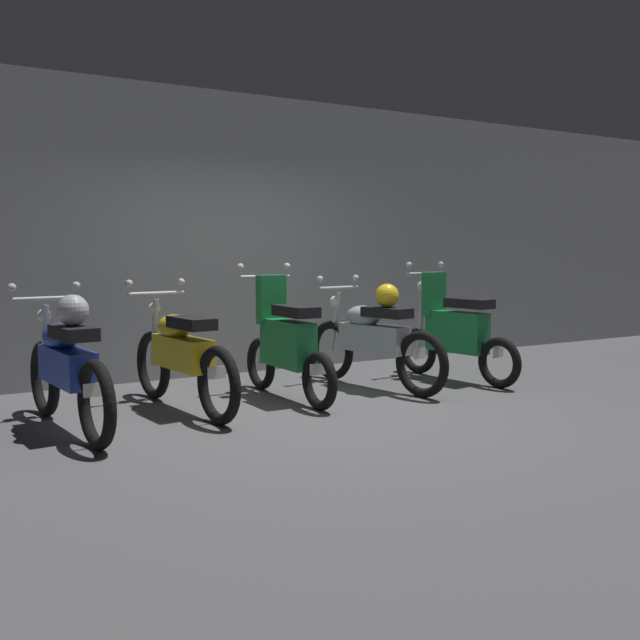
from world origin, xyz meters
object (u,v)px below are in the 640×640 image
motorbike_slot_0 (67,364)px  motorbike_slot_2 (286,344)px  motorbike_slot_1 (181,355)px  motorbike_slot_4 (454,332)px  motorbike_slot_3 (373,337)px

motorbike_slot_0 → motorbike_slot_2: size_ratio=1.16×
motorbike_slot_0 → motorbike_slot_1: 1.06m
motorbike_slot_2 → motorbike_slot_1: bearing=178.8°
motorbike_slot_2 → motorbike_slot_4: 2.05m
motorbike_slot_0 → motorbike_slot_3: same height
motorbike_slot_3 → motorbike_slot_4: 1.03m
motorbike_slot_0 → motorbike_slot_4: motorbike_slot_4 is taller
motorbike_slot_0 → motorbike_slot_3: size_ratio=1.01×
motorbike_slot_3 → motorbike_slot_0: bearing=-175.1°
motorbike_slot_0 → motorbike_slot_1: size_ratio=1.00×
motorbike_slot_2 → motorbike_slot_3: bearing=1.3°
motorbike_slot_0 → motorbike_slot_4: bearing=2.7°
motorbike_slot_1 → motorbike_slot_2: motorbike_slot_2 is taller
motorbike_slot_1 → motorbike_slot_4: 3.09m
motorbike_slot_0 → motorbike_slot_2: motorbike_slot_2 is taller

